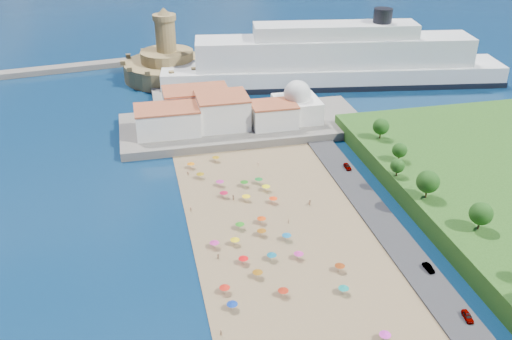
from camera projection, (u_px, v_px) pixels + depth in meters
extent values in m
plane|color=#071938|center=(262.00, 243.00, 147.84)|extent=(700.00, 700.00, 0.00)
cube|color=#59544C|center=(243.00, 125.00, 212.10)|extent=(90.00, 36.00, 3.00)
cube|color=#59544C|center=(175.00, 98.00, 238.13)|extent=(18.00, 70.00, 2.40)
cube|color=silver|center=(167.00, 121.00, 200.37)|extent=(22.00, 14.00, 9.00)
cube|color=silver|center=(222.00, 112.00, 205.54)|extent=(18.00, 16.00, 11.00)
cube|color=silver|center=(273.00, 115.00, 206.32)|extent=(16.00, 12.00, 8.00)
cube|color=silver|center=(196.00, 103.00, 214.56)|extent=(24.00, 14.00, 10.00)
cube|color=silver|center=(297.00, 109.00, 211.73)|extent=(16.00, 16.00, 8.00)
sphere|color=silver|center=(297.00, 94.00, 208.93)|extent=(10.00, 10.00, 10.00)
cylinder|color=silver|center=(298.00, 84.00, 207.16)|extent=(1.20, 1.20, 1.60)
cylinder|color=olive|center=(168.00, 70.00, 262.72)|extent=(40.00, 40.00, 8.00)
cylinder|color=olive|center=(167.00, 56.00, 259.69)|extent=(24.00, 24.00, 5.00)
cylinder|color=olive|center=(165.00, 36.00, 255.26)|extent=(9.00, 9.00, 14.00)
cylinder|color=olive|center=(164.00, 17.00, 251.44)|extent=(10.40, 10.40, 2.40)
cone|color=olive|center=(164.00, 11.00, 250.19)|extent=(6.00, 6.00, 3.00)
cube|color=black|center=(332.00, 81.00, 256.95)|extent=(154.37, 44.80, 2.46)
cube|color=silver|center=(333.00, 74.00, 255.41)|extent=(153.32, 44.26, 9.10)
cube|color=silver|center=(334.00, 51.00, 250.46)|extent=(122.72, 35.81, 12.14)
cube|color=silver|center=(335.00, 31.00, 246.22)|extent=(72.10, 24.39, 6.07)
cylinder|color=black|center=(383.00, 16.00, 244.75)|extent=(8.09, 8.09, 6.07)
cylinder|color=gray|center=(200.00, 176.00, 177.56)|extent=(0.07, 0.07, 2.00)
cone|color=#8A6B0C|center=(200.00, 173.00, 177.14)|extent=(2.50, 2.50, 0.60)
cylinder|color=gray|center=(244.00, 184.00, 173.02)|extent=(0.07, 0.07, 2.00)
cone|color=#1A6B13|center=(244.00, 181.00, 172.60)|extent=(2.50, 2.50, 0.60)
cylinder|color=gray|center=(272.00, 257.00, 140.22)|extent=(0.07, 0.07, 2.00)
cone|color=#0D607B|center=(272.00, 254.00, 139.80)|extent=(2.50, 2.50, 0.60)
cylinder|color=gray|center=(343.00, 290.00, 129.11)|extent=(0.07, 0.07, 2.00)
cone|color=#0D7E74|center=(344.00, 287.00, 128.69)|extent=(2.50, 2.50, 0.60)
cylinder|color=gray|center=(246.00, 198.00, 165.43)|extent=(0.07, 0.07, 2.00)
cone|color=yellow|center=(246.00, 195.00, 165.01)|extent=(2.50, 2.50, 0.60)
cylinder|color=gray|center=(216.00, 159.00, 187.87)|extent=(0.07, 0.07, 2.00)
cone|color=#99700D|center=(216.00, 157.00, 187.45)|extent=(2.50, 2.50, 0.60)
cylinder|color=gray|center=(225.00, 290.00, 129.30)|extent=(0.07, 0.07, 2.00)
cone|color=red|center=(225.00, 287.00, 128.88)|extent=(2.50, 2.50, 0.60)
cylinder|color=gray|center=(262.00, 233.00, 149.64)|extent=(0.07, 0.07, 2.00)
cone|color=#8C4E0C|center=(262.00, 230.00, 149.22)|extent=(2.50, 2.50, 0.60)
cylinder|color=gray|center=(259.00, 181.00, 174.58)|extent=(0.07, 0.07, 2.00)
cone|color=#136E24|center=(259.00, 178.00, 174.16)|extent=(2.50, 2.50, 0.60)
cylinder|color=gray|center=(385.00, 337.00, 116.23)|extent=(0.07, 0.07, 2.00)
cone|color=#CB2BB3|center=(385.00, 333.00, 115.81)|extent=(2.50, 2.50, 0.60)
cylinder|color=gray|center=(261.00, 220.00, 154.89)|extent=(0.07, 0.07, 2.00)
cone|color=#D93E09|center=(261.00, 218.00, 154.47)|extent=(2.50, 2.50, 0.60)
cylinder|color=gray|center=(273.00, 200.00, 164.35)|extent=(0.07, 0.07, 2.00)
cone|color=#FD380B|center=(273.00, 198.00, 163.93)|extent=(2.50, 2.50, 0.60)
cylinder|color=gray|center=(220.00, 183.00, 173.24)|extent=(0.07, 0.07, 2.00)
cone|color=#AC257D|center=(220.00, 181.00, 172.82)|extent=(2.50, 2.50, 0.60)
cylinder|color=gray|center=(191.00, 166.00, 183.71)|extent=(0.07, 0.07, 2.00)
cone|color=orange|center=(191.00, 163.00, 183.29)|extent=(2.50, 2.50, 0.60)
cylinder|color=gray|center=(299.00, 256.00, 140.69)|extent=(0.07, 0.07, 2.00)
cone|color=#C22988|center=(299.00, 253.00, 140.27)|extent=(2.50, 2.50, 0.60)
cylinder|color=gray|center=(243.00, 260.00, 138.98)|extent=(0.07, 0.07, 2.00)
cone|color=red|center=(243.00, 257.00, 138.56)|extent=(2.50, 2.50, 0.60)
cylinder|color=gray|center=(214.00, 245.00, 144.85)|extent=(0.07, 0.07, 2.00)
cone|color=#BA2782|center=(214.00, 242.00, 144.43)|extent=(2.50, 2.50, 0.60)
cylinder|color=gray|center=(287.00, 237.00, 147.79)|extent=(0.07, 0.07, 2.00)
cone|color=#10649A|center=(287.00, 234.00, 147.37)|extent=(2.50, 2.50, 0.60)
cylinder|color=gray|center=(340.00, 268.00, 136.41)|extent=(0.07, 0.07, 2.00)
cone|color=#87320C|center=(340.00, 265.00, 135.99)|extent=(2.50, 2.50, 0.60)
cylinder|color=gray|center=(224.00, 195.00, 167.22)|extent=(0.07, 0.07, 2.00)
cone|color=#AA0D2E|center=(224.00, 192.00, 166.80)|extent=(2.50, 2.50, 0.60)
cylinder|color=gray|center=(240.00, 226.00, 152.41)|extent=(0.07, 0.07, 2.00)
cone|color=#238217|center=(240.00, 223.00, 151.99)|extent=(2.50, 2.50, 0.60)
cylinder|color=gray|center=(232.00, 306.00, 124.39)|extent=(0.07, 0.07, 2.00)
cone|color=navy|center=(232.00, 303.00, 123.97)|extent=(2.50, 2.50, 0.60)
cylinder|color=gray|center=(258.00, 274.00, 134.23)|extent=(0.07, 0.07, 2.00)
cone|color=#8B540C|center=(258.00, 271.00, 133.81)|extent=(2.50, 2.50, 0.60)
cylinder|color=gray|center=(266.00, 188.00, 170.63)|extent=(0.07, 0.07, 2.00)
cone|color=#F8EB0D|center=(266.00, 186.00, 170.21)|extent=(2.50, 2.50, 0.60)
cylinder|color=gray|center=(283.00, 293.00, 128.39)|extent=(0.07, 0.07, 2.00)
cone|color=#AA210D|center=(283.00, 289.00, 127.97)|extent=(2.50, 2.50, 0.60)
cylinder|color=gray|center=(235.00, 242.00, 145.99)|extent=(0.07, 0.07, 2.00)
cone|color=yellow|center=(235.00, 239.00, 145.57)|extent=(2.50, 2.50, 0.60)
imported|color=tan|center=(191.00, 209.00, 160.36)|extent=(1.16, 1.23, 1.67)
imported|color=tan|center=(289.00, 221.00, 154.98)|extent=(0.50, 0.65, 1.60)
imported|color=tan|center=(233.00, 198.00, 165.85)|extent=(0.86, 1.01, 1.84)
imported|color=tan|center=(188.00, 173.00, 179.30)|extent=(1.02, 0.69, 1.61)
imported|color=tan|center=(218.00, 256.00, 140.68)|extent=(0.84, 0.66, 1.69)
imported|color=tan|center=(310.00, 202.00, 163.59)|extent=(1.50, 1.38, 1.67)
imported|color=tan|center=(258.00, 165.00, 184.64)|extent=(0.89, 1.17, 1.61)
imported|color=tan|center=(221.00, 332.00, 117.55)|extent=(0.70, 0.77, 1.76)
imported|color=gray|center=(348.00, 166.00, 182.77)|extent=(1.84, 4.28, 1.44)
imported|color=gray|center=(468.00, 316.00, 121.39)|extent=(2.14, 4.16, 1.36)
imported|color=gray|center=(429.00, 268.00, 136.32)|extent=(1.58, 3.97, 1.28)
cylinder|color=#382314|center=(479.00, 224.00, 141.90)|extent=(0.50, 0.50, 3.26)
sphere|color=#14380F|center=(481.00, 214.00, 140.53)|extent=(5.87, 5.87, 5.87)
cylinder|color=#382314|center=(426.00, 192.00, 155.68)|extent=(0.50, 0.50, 3.52)
sphere|color=#14380F|center=(428.00, 182.00, 154.21)|extent=(6.34, 6.34, 6.34)
cylinder|color=#382314|center=(397.00, 172.00, 166.99)|extent=(0.50, 0.50, 2.36)
sphere|color=#14380F|center=(397.00, 166.00, 166.00)|extent=(4.25, 4.25, 4.25)
cylinder|color=#382314|center=(399.00, 157.00, 175.70)|extent=(0.50, 0.50, 2.58)
sphere|color=#14380F|center=(400.00, 150.00, 174.62)|extent=(4.64, 4.64, 4.64)
cylinder|color=#382314|center=(380.00, 134.00, 190.33)|extent=(0.50, 0.50, 3.06)
sphere|color=#14380F|center=(381.00, 126.00, 189.04)|extent=(5.51, 5.51, 5.51)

